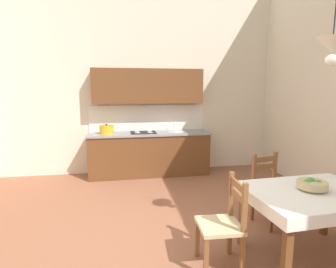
# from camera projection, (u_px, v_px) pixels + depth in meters

# --- Properties ---
(ground_plane) EXTENTS (6.37, 6.74, 0.10)m
(ground_plane) POSITION_uv_depth(u_px,v_px,m) (163.00, 251.00, 3.18)
(ground_plane) COLOR #935B42
(wall_back) EXTENTS (6.37, 0.12, 4.21)m
(wall_back) POSITION_uv_depth(u_px,v_px,m) (140.00, 74.00, 5.88)
(wall_back) COLOR silver
(wall_back) RESTS_ON ground_plane
(kitchen_cabinetry) EXTENTS (2.49, 0.63, 2.20)m
(kitchen_cabinetry) POSITION_uv_depth(u_px,v_px,m) (149.00, 134.00, 5.78)
(kitchen_cabinetry) COLOR brown
(kitchen_cabinetry) RESTS_ON ground_plane
(dining_table) EXTENTS (1.35, 1.03, 0.75)m
(dining_table) POSITION_uv_depth(u_px,v_px,m) (312.00, 203.00, 2.86)
(dining_table) COLOR brown
(dining_table) RESTS_ON ground_plane
(dining_chair_kitchen_side) EXTENTS (0.50, 0.50, 0.93)m
(dining_chair_kitchen_side) POSITION_uv_depth(u_px,v_px,m) (271.00, 191.00, 3.71)
(dining_chair_kitchen_side) COLOR #D1BC89
(dining_chair_kitchen_side) RESTS_ON ground_plane
(dining_chair_tv_side) EXTENTS (0.44, 0.44, 0.93)m
(dining_chair_tv_side) POSITION_uv_depth(u_px,v_px,m) (223.00, 224.00, 2.79)
(dining_chair_tv_side) COLOR #D1BC89
(dining_chair_tv_side) RESTS_ON ground_plane
(fruit_bowl) EXTENTS (0.30, 0.30, 0.12)m
(fruit_bowl) POSITION_uv_depth(u_px,v_px,m) (312.00, 184.00, 2.86)
(fruit_bowl) COLOR tan
(fruit_bowl) RESTS_ON dining_table
(pendant_lamp) EXTENTS (0.32, 0.32, 0.81)m
(pendant_lamp) POSITION_uv_depth(u_px,v_px,m) (332.00, 46.00, 2.60)
(pendant_lamp) COLOR black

